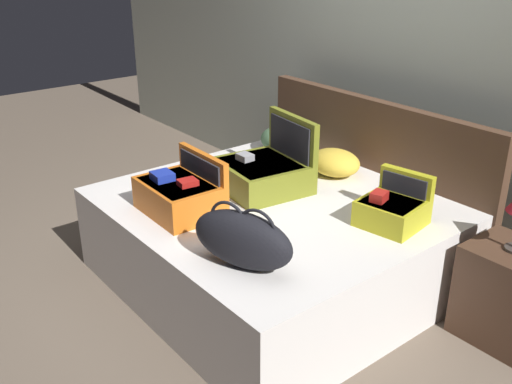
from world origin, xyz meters
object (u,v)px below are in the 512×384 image
hard_case_large (265,171)px  hard_case_medium (180,194)px  hard_case_small (393,209)px  bed (272,242)px  pillow_near_headboard (282,141)px  duffel_bag (242,239)px  nightstand (507,294)px  pillow_center_head (335,162)px

hard_case_large → hard_case_medium: size_ratio=1.15×
hard_case_large → hard_case_small: 0.87m
bed → hard_case_large: 0.45m
hard_case_small → hard_case_large: bearing=-173.4°
hard_case_medium → hard_case_small: size_ratio=1.29×
hard_case_medium → pillow_near_headboard: bearing=110.4°
hard_case_large → hard_case_medium: 0.60m
hard_case_medium → duffel_bag: bearing=-5.8°
hard_case_medium → nightstand: (1.46, 1.13, -0.40)m
hard_case_large → pillow_center_head: (0.11, 0.52, -0.03)m
bed → duffel_bag: bearing=-51.2°
hard_case_small → pillow_center_head: hard_case_small is taller
hard_case_medium → pillow_near_headboard: hard_case_medium is taller
bed → hard_case_medium: bearing=-113.9°
hard_case_medium → pillow_near_headboard: size_ratio=1.18×
hard_case_large → pillow_center_head: size_ratio=1.56×
hard_case_medium → hard_case_small: bearing=45.1°
hard_case_medium → pillow_near_headboard: (-0.39, 1.12, -0.02)m
bed → duffel_bag: (0.48, -0.60, 0.42)m
hard_case_medium → hard_case_large: bearing=87.6°
duffel_bag → pillow_center_head: bearing=114.8°
hard_case_large → pillow_near_headboard: bearing=136.9°
nightstand → hard_case_small: bearing=-153.7°
bed → nightstand: size_ratio=3.53×
hard_case_small → pillow_near_headboard: size_ratio=0.92×
duffel_bag → pillow_near_headboard: bearing=132.2°
bed → pillow_near_headboard: pillow_near_headboard is taller
bed → hard_case_small: size_ratio=5.03×
pillow_center_head → nightstand: 1.36m
bed → duffel_bag: 0.88m
hard_case_large → duffel_bag: hard_case_large is taller
hard_case_large → pillow_center_head: bearing=85.9°
pillow_center_head → nightstand: (1.31, 0.01, -0.37)m
hard_case_large → pillow_near_headboard: 0.67m
duffel_bag → pillow_center_head: (-0.56, 1.21, -0.06)m
hard_case_large → hard_case_medium: hard_case_large is taller
bed → hard_case_small: 0.81m
bed → nightstand: bed is taller
duffel_bag → pillow_near_headboard: (-1.10, 1.21, -0.05)m
hard_case_medium → nightstand: bearing=39.0°
duffel_bag → bed: bearing=128.8°
duffel_bag → nightstand: 1.49m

